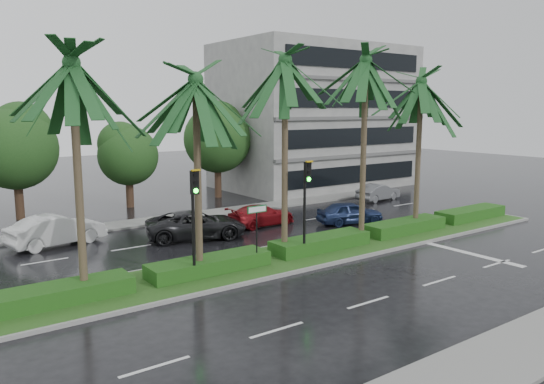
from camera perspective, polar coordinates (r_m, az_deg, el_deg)
ground at (r=22.86m, az=1.17°, el=-8.19°), size 120.00×120.00×0.00m
near_sidewalk at (r=16.44m, az=24.03°, el=-15.84°), size 40.00×2.40×0.12m
far_sidewalk at (r=32.92m, az=-11.54°, el=-2.91°), size 40.00×2.00×0.12m
median at (r=23.60m, az=-0.31°, el=-7.42°), size 36.00×4.00×0.15m
hedge at (r=23.50m, az=-0.31°, el=-6.55°), size 35.20×1.40×0.60m
lane_markings at (r=24.43m, az=7.52°, el=-7.11°), size 34.00×13.06×0.01m
palm_row at (r=21.97m, az=-3.06°, el=11.61°), size 26.30×4.20×9.68m
signal_median_left at (r=20.30m, az=-8.37°, el=-1.76°), size 0.34×0.42×4.36m
signal_median_right at (r=23.30m, az=3.69°, el=-0.29°), size 0.34×0.42×4.36m
street_sign at (r=22.13m, az=-1.64°, el=-3.07°), size 0.95×0.09×2.60m
bg_trees at (r=37.91m, az=-13.58°, el=5.64°), size 33.24×5.55×8.01m
building at (r=46.53m, az=4.58°, el=8.05°), size 16.00×10.00×12.00m
car_white at (r=28.43m, az=-22.16°, el=-3.82°), size 2.51×4.90×1.54m
car_darkgrey at (r=28.02m, az=-8.12°, el=-3.51°), size 3.87×5.71×1.45m
car_red at (r=30.77m, az=-1.16°, el=-2.51°), size 1.92×4.28×1.22m
car_blue at (r=31.55m, az=8.37°, el=-2.22°), size 2.66×4.18×1.33m
car_grey at (r=39.85m, az=11.34°, el=-0.03°), size 1.69×3.86×1.23m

